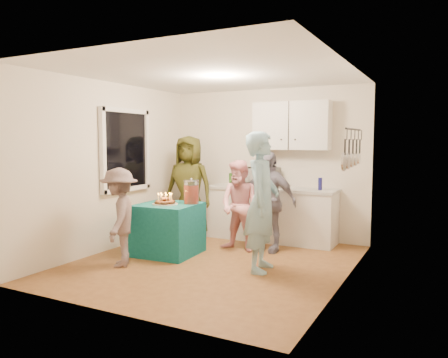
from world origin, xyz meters
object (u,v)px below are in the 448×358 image
at_px(counter, 271,215).
at_px(punch_jar, 191,192).
at_px(child_near_left, 119,217).
at_px(man_birthday, 262,202).
at_px(woman_back_left, 189,187).
at_px(woman_back_center, 240,206).
at_px(microwave, 261,177).
at_px(woman_back_right, 268,201).
at_px(party_table, 168,229).

distance_m(counter, punch_jar, 1.64).
height_order(punch_jar, child_near_left, child_near_left).
bearing_deg(man_birthday, woman_back_left, 45.83).
bearing_deg(man_birthday, counter, 7.44).
xyz_separation_m(punch_jar, woman_back_center, (0.59, 0.48, -0.23)).
height_order(counter, punch_jar, punch_jar).
height_order(microwave, woman_back_right, woman_back_right).
distance_m(microwave, punch_jar, 1.49).
bearing_deg(woman_back_left, woman_back_center, -29.54).
distance_m(party_table, woman_back_center, 1.15).
distance_m(punch_jar, woman_back_right, 1.19).
bearing_deg(party_table, punch_jar, 31.84).
bearing_deg(counter, woman_back_center, -99.40).
relative_size(woman_back_left, woman_back_center, 1.27).
xyz_separation_m(man_birthday, woman_back_center, (-0.68, 0.80, -0.21)).
distance_m(party_table, child_near_left, 0.90).
bearing_deg(microwave, woman_back_center, -87.38).
height_order(punch_jar, woman_back_right, woman_back_right).
relative_size(party_table, woman_back_center, 0.60).
height_order(man_birthday, woman_back_left, man_birthday).
bearing_deg(woman_back_center, child_near_left, -122.57).
distance_m(microwave, child_near_left, 2.65).
distance_m(woman_back_center, child_near_left, 1.86).
xyz_separation_m(microwave, punch_jar, (-0.55, -1.38, -0.14)).
height_order(microwave, party_table, microwave).
xyz_separation_m(woman_back_center, woman_back_right, (0.37, 0.20, 0.07)).
distance_m(counter, party_table, 1.88).
xyz_separation_m(woman_back_left, child_near_left, (0.14, -2.00, -0.22)).
xyz_separation_m(party_table, man_birthday, (1.56, -0.13, 0.53)).
bearing_deg(woman_back_center, man_birthday, -45.25).
relative_size(woman_back_center, child_near_left, 1.05).
xyz_separation_m(woman_back_right, child_near_left, (-1.48, -1.69, -0.10)).
height_order(woman_back_right, child_near_left, woman_back_right).
bearing_deg(child_near_left, counter, 120.58).
relative_size(microwave, party_table, 0.70).
xyz_separation_m(punch_jar, man_birthday, (1.27, -0.31, -0.02)).
xyz_separation_m(counter, woman_back_left, (-1.40, -0.39, 0.46)).
relative_size(counter, microwave, 3.69).
height_order(counter, child_near_left, child_near_left).
bearing_deg(microwave, counter, 0.08).
bearing_deg(microwave, man_birthday, -66.85).
bearing_deg(counter, man_birthday, -72.54).
distance_m(punch_jar, woman_back_center, 0.79).
distance_m(party_table, punch_jar, 0.65).
bearing_deg(microwave, child_near_left, -114.06).
relative_size(woman_back_right, child_near_left, 1.15).
relative_size(punch_jar, man_birthday, 0.19).
height_order(party_table, child_near_left, child_near_left).
height_order(punch_jar, woman_back_left, woman_back_left).
relative_size(party_table, woman_back_right, 0.55).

